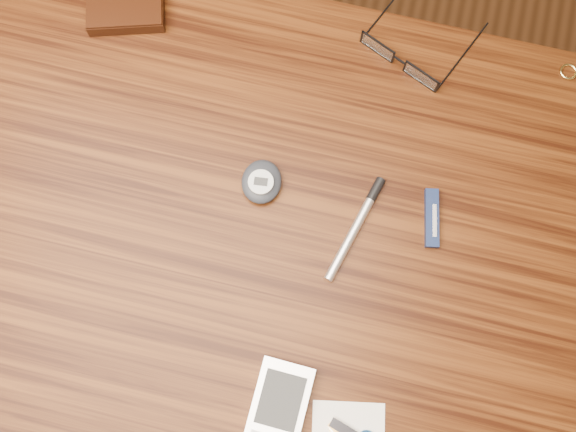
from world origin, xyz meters
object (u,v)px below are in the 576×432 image
object	(u,v)px
pda_phone	(277,412)
silver_pen	(359,221)
desk	(243,236)
eyeglasses	(402,58)
pedometer	(262,182)
wallet_and_card	(126,2)
pocket_knife	(432,218)

from	to	relation	value
pda_phone	silver_pen	distance (m)	0.27
desk	pda_phone	bearing A→B (deg)	-64.10
silver_pen	eyeglasses	bearing A→B (deg)	87.79
pda_phone	pedometer	distance (m)	0.30
wallet_and_card	eyeglasses	bearing A→B (deg)	0.89
pedometer	pda_phone	bearing A→B (deg)	-72.15
desk	silver_pen	size ratio (longest dim) A/B	6.57
silver_pen	pedometer	bearing A→B (deg)	171.71
pedometer	silver_pen	xyz separation A→B (m)	(0.14, -0.02, -0.00)
desk	wallet_and_card	distance (m)	0.38
eyeglasses	pocket_knife	world-z (taller)	eyeglasses
eyeglasses	pda_phone	bearing A→B (deg)	-96.47
wallet_and_card	eyeglasses	size ratio (longest dim) A/B	0.89
eyeglasses	silver_pen	size ratio (longest dim) A/B	1.15
desk	eyeglasses	bearing A→B (deg)	59.17
eyeglasses	pocket_knife	size ratio (longest dim) A/B	2.17
pda_phone	wallet_and_card	bearing A→B (deg)	124.78
wallet_and_card	pocket_knife	distance (m)	0.53
wallet_and_card	pda_phone	bearing A→B (deg)	-55.22
silver_pen	wallet_and_card	bearing A→B (deg)	149.15
pda_phone	pocket_knife	xyz separation A→B (m)	(0.14, 0.29, -0.00)
pedometer	silver_pen	bearing A→B (deg)	-8.29
pocket_knife	silver_pen	size ratio (longest dim) A/B	0.53
pedometer	pocket_knife	distance (m)	0.23
wallet_and_card	pda_phone	distance (m)	0.60
desk	pocket_knife	world-z (taller)	pocket_knife
desk	pedometer	distance (m)	0.13
pda_phone	pedometer	size ratio (longest dim) A/B	1.86
pedometer	pocket_knife	bearing A→B (deg)	1.43
eyeglasses	silver_pen	world-z (taller)	eyeglasses
eyeglasses	wallet_and_card	bearing A→B (deg)	-179.11
desk	eyeglasses	size ratio (longest dim) A/B	5.69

